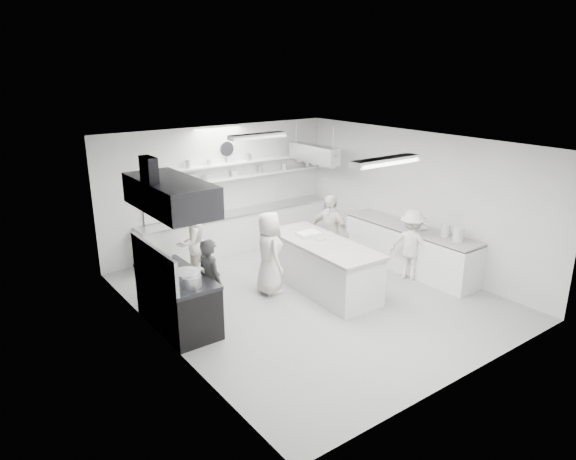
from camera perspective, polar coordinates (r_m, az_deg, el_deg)
floor at (r=10.27m, az=2.43°, el=-7.29°), size 6.00×7.00×0.02m
ceiling at (r=9.39m, az=2.67°, el=9.63°), size 6.00×7.00×0.02m
wall_back at (r=12.54m, az=-7.54°, el=4.56°), size 6.00×0.04×3.00m
wall_front at (r=7.50m, az=19.61°, el=-5.60°), size 6.00×0.04×3.00m
wall_left at (r=8.27m, az=-13.91°, el=-2.85°), size 0.04×7.00×3.00m
wall_right at (r=11.77m, az=14.03°, el=3.30°), size 0.04×7.00×3.00m
stove at (r=9.16m, az=-12.09°, el=-7.77°), size 0.80×1.80×0.90m
exhaust_hood at (r=8.53m, az=-12.91°, el=3.83°), size 0.85×2.00×0.50m
back_counter at (r=12.71m, az=-5.52°, el=-0.05°), size 5.00×0.60×0.92m
shelf_lower at (r=12.72m, az=-4.53°, el=6.01°), size 4.20×0.26×0.04m
shelf_upper at (r=12.66m, az=-4.57°, el=7.56°), size 4.20×0.26×0.04m
pass_through_window at (r=11.99m, az=-12.93°, el=3.39°), size 1.30×0.04×1.00m
wall_clock at (r=12.42m, az=-6.82°, el=8.93°), size 0.32×0.05×0.32m
right_counter at (r=11.69m, az=13.29°, el=-2.03°), size 0.74×3.30×0.94m
pot_rack at (r=12.59m, az=2.86°, el=8.46°), size 0.30×1.60×0.40m
light_fixture_front at (r=8.10m, az=10.75°, el=7.52°), size 1.30×0.25×0.10m
light_fixture_rear at (r=10.85m, az=-3.41°, el=10.35°), size 1.30×0.25×0.10m
prep_island at (r=10.37m, az=3.84°, el=-4.10°), size 1.08×2.65×0.96m
stove_pot at (r=8.56m, az=-11.13°, el=-5.29°), size 0.45×0.45×0.25m
cook_stove at (r=9.06m, az=-8.56°, el=-5.63°), size 0.42×0.59×1.54m
cook_back at (r=10.96m, az=-10.65°, el=-1.38°), size 0.95×0.85×1.59m
cook_island_left at (r=10.10m, az=-2.10°, el=-2.55°), size 0.69×0.90×1.66m
cook_island_right at (r=11.31m, az=4.62°, el=-0.24°), size 0.63×1.06×1.70m
cook_right at (r=11.10m, az=13.51°, el=-1.59°), size 0.88×1.11×1.50m
bowl_island_a at (r=10.39m, az=3.57°, el=-1.04°), size 0.32×0.32×0.06m
bowl_island_b at (r=10.11m, az=6.22°, el=-1.68°), size 0.20×0.20×0.06m
bowl_right at (r=11.45m, az=14.47°, el=0.11°), size 0.32×0.32×0.06m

